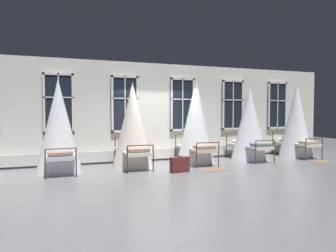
{
  "coord_description": "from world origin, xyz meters",
  "views": [
    {
      "loc": [
        -3.57,
        -9.28,
        1.75
      ],
      "look_at": [
        0.11,
        0.29,
        1.28
      ],
      "focal_mm": 33.86,
      "sensor_mm": 36.0,
      "label": 1
    }
  ],
  "objects": [
    {
      "name": "back_wall_with_windows",
      "position": [
        0.0,
        1.43,
        1.72
      ],
      "size": [
        14.74,
        0.1,
        3.44
      ],
      "primitive_type": "cube",
      "color": "silver",
      "rests_on": "ground"
    },
    {
      "name": "window_bank",
      "position": [
        0.0,
        1.31,
        1.07
      ],
      "size": [
        11.63,
        0.1,
        2.89
      ],
      "color": "black",
      "rests_on": "ground"
    },
    {
      "name": "cot_fourth",
      "position": [
        1.11,
        0.29,
        1.38
      ],
      "size": [
        1.28,
        1.85,
        2.83
      ],
      "rotation": [
        0.0,
        0.0,
        1.55
      ],
      "color": "#4C3323",
      "rests_on": "ground"
    },
    {
      "name": "cot_second",
      "position": [
        -3.25,
        0.26,
        1.3
      ],
      "size": [
        1.28,
        1.85,
        2.68
      ],
      "rotation": [
        0.0,
        0.0,
        1.59
      ],
      "color": "#4C3323",
      "rests_on": "ground"
    },
    {
      "name": "suitcase_dark",
      "position": [
        -0.02,
        -0.98,
        0.22
      ],
      "size": [
        0.58,
        0.28,
        0.47
      ],
      "rotation": [
        0.0,
        0.0,
        0.14
      ],
      "color": "#5B231E",
      "rests_on": "ground"
    },
    {
      "name": "cot_third",
      "position": [
        -1.08,
        0.27,
        1.29
      ],
      "size": [
        1.28,
        1.85,
        2.66
      ],
      "rotation": [
        0.0,
        0.0,
        1.56
      ],
      "color": "#4C3323",
      "rests_on": "ground"
    },
    {
      "name": "ground",
      "position": [
        0.0,
        0.0,
        0.0
      ],
      "size": [
        27.47,
        27.47,
        0.0
      ],
      "primitive_type": "plane",
      "color": "slate"
    },
    {
      "name": "cot_sixth",
      "position": [
        5.39,
        0.28,
        1.36
      ],
      "size": [
        1.28,
        1.85,
        2.79
      ],
      "rotation": [
        0.0,
        0.0,
        1.56
      ],
      "color": "#4C3323",
      "rests_on": "ground"
    },
    {
      "name": "rug_sixth",
      "position": [
        5.35,
        -1.0,
        0.01
      ],
      "size": [
        0.81,
        0.57,
        0.01
      ],
      "primitive_type": "cube",
      "rotation": [
        0.0,
        0.0,
        0.01
      ],
      "color": "brown",
      "rests_on": "ground"
    },
    {
      "name": "rug_fourth",
      "position": [
        1.07,
        -1.0,
        0.01
      ],
      "size": [
        0.81,
        0.57,
        0.01
      ],
      "primitive_type": "cube",
      "rotation": [
        0.0,
        0.0,
        -0.02
      ],
      "color": "brown",
      "rests_on": "ground"
    },
    {
      "name": "cot_fifth",
      "position": [
        3.21,
        0.24,
        1.29
      ],
      "size": [
        1.28,
        1.84,
        2.66
      ],
      "rotation": [
        0.0,
        0.0,
        1.58
      ],
      "color": "#4C3323",
      "rests_on": "ground"
    }
  ]
}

